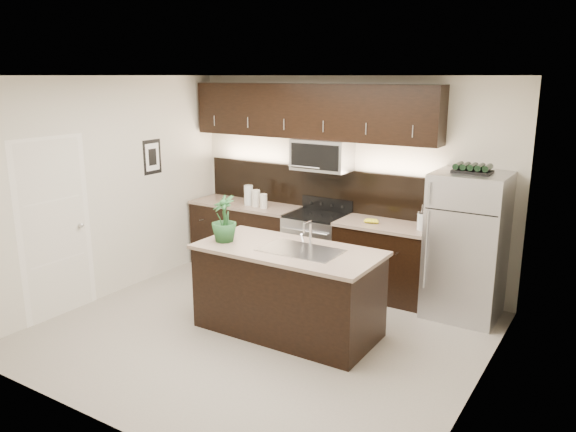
# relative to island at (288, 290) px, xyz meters

# --- Properties ---
(ground) EXTENTS (4.50, 4.50, 0.00)m
(ground) POSITION_rel_island_xyz_m (-0.23, -0.20, -0.47)
(ground) COLOR gray
(ground) RESTS_ON ground
(room_walls) EXTENTS (4.52, 4.02, 2.71)m
(room_walls) POSITION_rel_island_xyz_m (-0.34, -0.24, 1.22)
(room_walls) COLOR beige
(room_walls) RESTS_ON ground
(counter_run) EXTENTS (3.51, 0.65, 0.94)m
(counter_run) POSITION_rel_island_xyz_m (-0.68, 1.49, -0.00)
(counter_run) COLOR black
(counter_run) RESTS_ON ground
(upper_fixtures) EXTENTS (3.49, 0.40, 1.66)m
(upper_fixtures) POSITION_rel_island_xyz_m (-0.66, 1.64, 1.67)
(upper_fixtures) COLOR black
(upper_fixtures) RESTS_ON counter_run
(island) EXTENTS (1.96, 0.96, 0.94)m
(island) POSITION_rel_island_xyz_m (0.00, 0.00, 0.00)
(island) COLOR black
(island) RESTS_ON ground
(sink_faucet) EXTENTS (0.84, 0.50, 0.28)m
(sink_faucet) POSITION_rel_island_xyz_m (0.15, 0.01, 0.48)
(sink_faucet) COLOR silver
(sink_faucet) RESTS_ON island
(refrigerator) EXTENTS (0.80, 0.73, 1.67)m
(refrigerator) POSITION_rel_island_xyz_m (1.48, 1.43, 0.36)
(refrigerator) COLOR #B2B2B7
(refrigerator) RESTS_ON ground
(wine_rack) EXTENTS (0.41, 0.25, 0.10)m
(wine_rack) POSITION_rel_island_xyz_m (1.48, 1.43, 1.24)
(wine_rack) COLOR black
(wine_rack) RESTS_ON refrigerator
(plant) EXTENTS (0.37, 0.37, 0.51)m
(plant) POSITION_rel_island_xyz_m (-0.73, -0.15, 0.72)
(plant) COLOR #1E4C22
(plant) RESTS_ON island
(canisters) EXTENTS (0.41, 0.17, 0.27)m
(canisters) POSITION_rel_island_xyz_m (-1.44, 1.42, 0.59)
(canisters) COLOR silver
(canisters) RESTS_ON counter_run
(french_press) EXTENTS (0.10, 0.10, 0.30)m
(french_press) POSITION_rel_island_xyz_m (0.94, 1.44, 0.58)
(french_press) COLOR silver
(french_press) RESTS_ON counter_run
(bananas) EXTENTS (0.22, 0.19, 0.06)m
(bananas) POSITION_rel_island_xyz_m (0.27, 1.41, 0.50)
(bananas) COLOR yellow
(bananas) RESTS_ON counter_run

